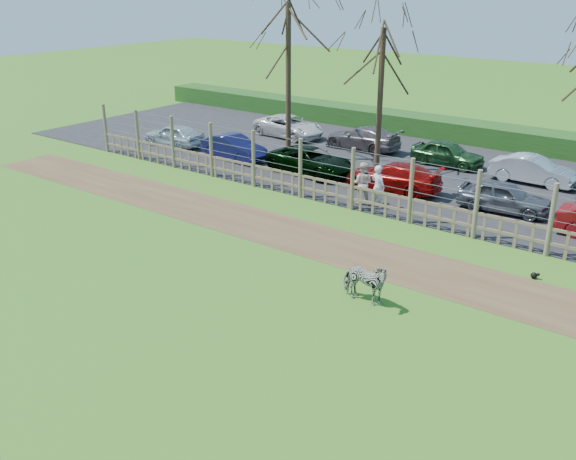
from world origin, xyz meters
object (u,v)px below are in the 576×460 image
Objects in this scene: tree_mid at (382,65)px; car_1 at (234,147)px; visitor_a at (378,186)px; tree_left at (288,44)px; car_2 at (311,161)px; visitor_b at (362,183)px; car_10 at (447,153)px; car_4 at (504,197)px; car_9 at (363,138)px; car_8 at (289,126)px; crow at (534,275)px; car_11 at (533,170)px; car_0 at (174,135)px; car_3 at (393,177)px; zebra at (364,282)px.

car_1 is (-6.61, -2.72, -4.23)m from tree_mid.
tree_left is at bearing -17.21° from visitor_a.
visitor_a is 5.33m from car_2.
visitor_a is at bearing -27.48° from tree_left.
car_10 is (0.39, 7.36, -0.26)m from visitor_b.
car_10 is at bearing -36.71° from car_2.
car_4 is 0.85× the size of car_9.
car_1 is 5.61m from car_8.
car_2 is at bearing -130.05° from tree_mid.
tree_mid is at bearing 142.46° from crow.
car_1 is 0.84× the size of car_2.
car_9 is (-9.39, 5.10, 0.00)m from car_4.
car_11 is (11.11, 3.19, -4.98)m from tree_left.
car_2 is at bearing 88.19° from car_0.
tree_left is 1.90× the size of car_3.
tree_left is at bearing -107.53° from car_3.
car_1 is 0.88× the size of car_3.
tree_left reaches higher than zebra.
visitor_a is 0.49× the size of car_0.
zebra is at bearing 30.98° from car_9.
car_9 is (4.11, 5.60, 0.00)m from car_1.
tree_mid reaches higher than car_4.
car_4 is at bearing -172.09° from visitor_b.
car_3 is (-4.20, 9.49, 0.00)m from zebra.
car_1 is at bearing -140.89° from tree_left.
car_9 is 1.14× the size of car_11.
visitor_b is 8.87m from car_1.
car_9 is at bearing 56.91° from car_4.
crow is at bearing -142.25° from car_10.
car_0 is 0.97× the size of car_1.
car_1 is (4.39, -0.11, 0.00)m from car_0.
car_1 is (-16.36, 4.77, 0.53)m from crow.
car_0 and car_10 have the same top height.
car_9 and car_10 have the same top height.
car_3 reaches higher than crow.
visitor_b reaches higher than car_9.
car_10 and car_11 have the same top height.
car_9 is 9.14m from car_11.
car_11 is at bearing 107.95° from crow.
car_8 is 1.19× the size of car_11.
tree_mid is at bearing 100.75° from car_0.
car_0 is 0.85× the size of car_3.
visitor_a reaches higher than car_1.
car_10 is at bearing 27.54° from tree_left.
visitor_a is at bearing -120.65° from car_8.
car_2 is (-11.83, 5.00, 0.53)m from crow.
visitor_a is (-3.65, 7.19, 0.26)m from zebra.
crow is 0.06× the size of car_8.
car_4 is at bearing -17.88° from tree_mid.
zebra is 14.14m from car_11.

